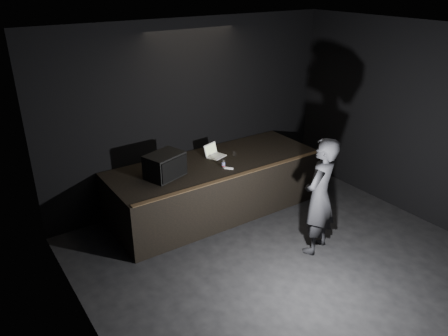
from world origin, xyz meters
TOP-DOWN VIEW (x-y plane):
  - ground at (0.00, 0.00)m, footprint 7.00×7.00m
  - room_walls at (0.00, 0.00)m, footprint 6.10×7.10m
  - stage_riser at (0.00, 2.73)m, footprint 4.00×1.50m
  - riser_lip at (0.00, 2.02)m, footprint 3.92×0.10m
  - stage_monitor at (-1.05, 2.67)m, footprint 0.74×0.63m
  - cable at (-0.68, 3.30)m, footprint 0.91×0.38m
  - laptop at (0.14, 2.98)m, footprint 0.42×0.39m
  - beer_can at (-0.02, 2.43)m, footprint 0.06×0.06m
  - plastic_cup at (0.45, 2.76)m, footprint 0.07×0.07m
  - wii_remote at (0.03, 2.33)m, footprint 0.13×0.15m
  - person at (0.65, 0.70)m, footprint 0.84×0.69m

SIDE VIEW (x-z plane):
  - ground at x=0.00m, z-range 0.00..0.00m
  - stage_riser at x=0.00m, z-range 0.00..1.00m
  - person at x=0.65m, z-range 0.00..1.96m
  - riser_lip at x=0.00m, z-range 1.00..1.01m
  - cable at x=-0.68m, z-range 1.00..1.02m
  - wii_remote at x=0.03m, z-range 1.00..1.03m
  - plastic_cup at x=0.45m, z-range 1.00..1.09m
  - laptop at x=0.14m, z-range 0.94..1.18m
  - beer_can at x=-0.02m, z-range 1.00..1.15m
  - stage_monitor at x=-1.05m, z-range 1.00..1.42m
  - room_walls at x=0.00m, z-range 0.26..3.78m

